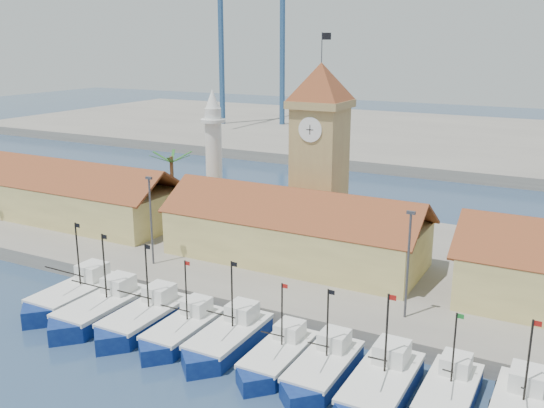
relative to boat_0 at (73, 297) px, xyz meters
The scene contains 20 objects.
ground 14.56m from the boat_0, 12.72° to the right, with size 400.00×400.00×0.00m, color navy.
quay 25.17m from the boat_0, 55.72° to the left, with size 140.00×32.00×1.50m, color gray.
terminal 107.74m from the boat_0, 82.44° to the left, with size 240.00×80.00×2.00m, color gray.
boat_0 is the anchor object (origin of this frame).
boat_1 4.36m from the boat_0, 14.52° to the right, with size 3.84×10.53×7.96m.
boat_2 8.58m from the boat_0, ahead, with size 3.68×10.08×7.63m.
boat_3 12.70m from the boat_0, ahead, with size 3.34×9.16×6.93m.
boat_4 16.70m from the boat_0, ahead, with size 3.60×9.85×7.45m.
boat_5 21.39m from the boat_0, ahead, with size 3.25×8.90×6.74m.
boat_6 25.05m from the boat_0, ahead, with size 3.40×9.30×7.04m.
boat_7 29.46m from the boat_0, ahead, with size 3.74×10.25×7.76m.
boat_8 33.65m from the boat_0, ahead, with size 3.27×8.96×6.78m.
hall_left 24.69m from the boat_0, 136.69° to the left, with size 31.20×10.13×7.61m.
hall_center 22.21m from the boat_0, 49.84° to the left, with size 27.04×10.13×7.61m.
clock_tower 29.06m from the boat_0, 58.12° to the left, with size 5.80×5.80×22.70m.
minaret 26.36m from the boat_0, 91.90° to the left, with size 3.00×3.00×16.30m.
palm_tree 24.15m from the boat_0, 104.32° to the left, with size 5.60×5.03×8.39m.
lamp_posts 18.02m from the boat_0, 30.94° to the left, with size 80.70×0.25×9.03m.
crane_blue_far 111.75m from the boat_0, 115.75° to the left, with size 1.00×32.40×47.55m.
crane_blue_near 111.69m from the boat_0, 107.41° to the left, with size 1.00×31.20×44.87m.
Camera 1 is at (25.83, -33.21, 23.47)m, focal length 40.00 mm.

